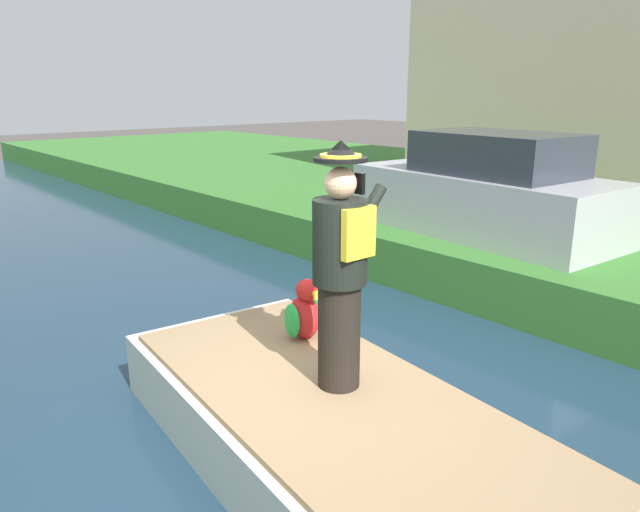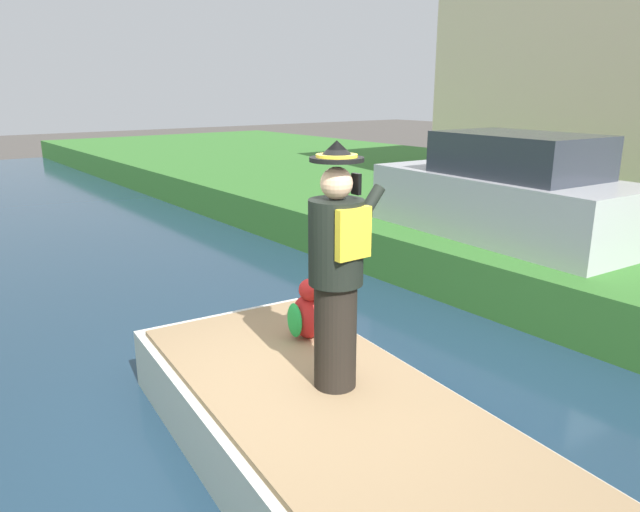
{
  "view_description": "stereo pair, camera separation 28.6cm",
  "coord_description": "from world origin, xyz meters",
  "px_view_note": "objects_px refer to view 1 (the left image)",
  "views": [
    {
      "loc": [
        -2.64,
        -3.17,
        2.9
      ],
      "look_at": [
        0.32,
        0.26,
        1.61
      ],
      "focal_mm": 33.15,
      "sensor_mm": 36.0,
      "label": 1
    },
    {
      "loc": [
        -2.42,
        -3.35,
        2.9
      ],
      "look_at": [
        0.32,
        0.26,
        1.61
      ],
      "focal_mm": 33.15,
      "sensor_mm": 36.0,
      "label": 2
    }
  ],
  "objects_px": {
    "boat": "(334,432)",
    "parked_car_silver": "(485,191)",
    "parrot_plush": "(305,313)",
    "person_pirate": "(341,269)"
  },
  "relations": [
    {
      "from": "boat",
      "to": "parrot_plush",
      "type": "height_order",
      "value": "parrot_plush"
    },
    {
      "from": "parrot_plush",
      "to": "parked_car_silver",
      "type": "relative_size",
      "value": 0.14
    },
    {
      "from": "person_pirate",
      "to": "boat",
      "type": "bearing_deg",
      "value": -148.45
    },
    {
      "from": "person_pirate",
      "to": "parrot_plush",
      "type": "xyz_separation_m",
      "value": [
        0.36,
        0.85,
        -0.68
      ]
    },
    {
      "from": "boat",
      "to": "parrot_plush",
      "type": "distance_m",
      "value": 1.22
    },
    {
      "from": "person_pirate",
      "to": "parked_car_silver",
      "type": "xyz_separation_m",
      "value": [
        4.78,
        1.99,
        -0.21
      ]
    },
    {
      "from": "parrot_plush",
      "to": "parked_car_silver",
      "type": "bearing_deg",
      "value": 14.46
    },
    {
      "from": "boat",
      "to": "parrot_plush",
      "type": "bearing_deg",
      "value": 62.4
    },
    {
      "from": "parrot_plush",
      "to": "boat",
      "type": "bearing_deg",
      "value": -117.6
    },
    {
      "from": "boat",
      "to": "parked_car_silver",
      "type": "height_order",
      "value": "parked_car_silver"
    }
  ]
}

